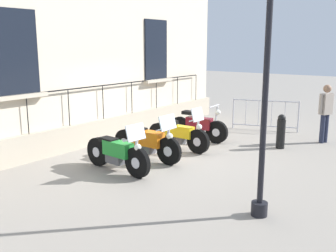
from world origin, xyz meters
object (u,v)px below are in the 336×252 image
(motorcycle_maroon, at_px, (198,127))
(motorcycle_yellow, at_px, (178,135))
(bollard, at_px, (281,131))
(pedestrian_standing, at_px, (326,110))
(motorcycle_orange, at_px, (147,142))
(motorcycle_green, at_px, (117,153))
(crowd_barrier, at_px, (265,114))

(motorcycle_maroon, bearing_deg, motorcycle_yellow, -84.05)
(bollard, bearing_deg, motorcycle_yellow, -140.27)
(pedestrian_standing, bearing_deg, motorcycle_maroon, -146.95)
(motorcycle_orange, bearing_deg, motorcycle_green, -87.17)
(motorcycle_yellow, xyz_separation_m, pedestrian_standing, (3.02, 3.25, 0.56))
(motorcycle_maroon, bearing_deg, crowd_barrier, 68.23)
(motorcycle_green, distance_m, bollard, 4.81)
(motorcycle_maroon, relative_size, crowd_barrier, 0.93)
(bollard, bearing_deg, pedestrian_standing, 60.66)
(crowd_barrier, bearing_deg, motorcycle_orange, -100.74)
(motorcycle_green, distance_m, crowd_barrier, 6.29)
(bollard, distance_m, pedestrian_standing, 1.69)
(bollard, bearing_deg, motorcycle_green, -117.59)
(motorcycle_orange, bearing_deg, motorcycle_maroon, 91.60)
(motorcycle_yellow, xyz_separation_m, crowd_barrier, (0.91, 3.81, 0.14))
(motorcycle_orange, height_order, motorcycle_maroon, motorcycle_orange)
(motorcycle_yellow, relative_size, crowd_barrier, 0.98)
(motorcycle_orange, bearing_deg, crowd_barrier, 79.26)
(motorcycle_orange, distance_m, motorcycle_maroon, 2.50)
(motorcycle_maroon, distance_m, crowd_barrier, 2.80)
(motorcycle_yellow, distance_m, crowd_barrier, 3.92)
(motorcycle_green, xyz_separation_m, motorcycle_yellow, (0.00, 2.41, -0.01))
(motorcycle_yellow, bearing_deg, bollard, 39.73)
(crowd_barrier, bearing_deg, motorcycle_maroon, -111.77)
(motorcycle_yellow, height_order, bollard, motorcycle_yellow)
(bollard, relative_size, pedestrian_standing, 0.56)
(motorcycle_yellow, height_order, motorcycle_maroon, motorcycle_yellow)
(motorcycle_green, xyz_separation_m, motorcycle_maroon, (-0.13, 3.62, -0.01))
(motorcycle_orange, xyz_separation_m, crowd_barrier, (0.97, 5.10, 0.10))
(motorcycle_green, relative_size, motorcycle_yellow, 1.00)
(motorcycle_orange, xyz_separation_m, motorcycle_maroon, (-0.07, 2.50, -0.04))
(pedestrian_standing, bearing_deg, bollard, -119.34)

